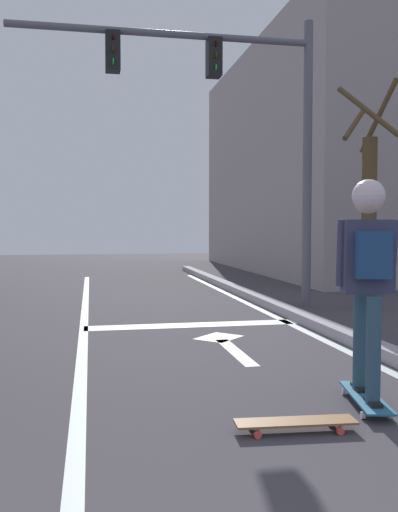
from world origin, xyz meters
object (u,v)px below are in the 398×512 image
object	(u,v)px
skater	(368,259)
skateboard	(366,398)
traffic_signal_mast	(230,101)
roadside_tree	(369,210)
spare_skateboard	(296,422)

from	to	relation	value
skater	skateboard	bearing A→B (deg)	77.82
skateboard	traffic_signal_mast	world-z (taller)	traffic_signal_mast
skateboard	roadside_tree	bearing A→B (deg)	62.04
skateboard	roadside_tree	world-z (taller)	roadside_tree
spare_skateboard	roadside_tree	distance (m)	6.53
skateboard	skater	xyz separation A→B (m)	(-0.00, -0.02, 1.11)
traffic_signal_mast	roadside_tree	bearing A→B (deg)	-11.37
roadside_tree	skateboard	bearing A→B (deg)	-117.96
skater	roadside_tree	xyz separation A→B (m)	(2.62, 4.94, 0.55)
traffic_signal_mast	skateboard	bearing A→B (deg)	-92.65
spare_skateboard	traffic_signal_mast	world-z (taller)	traffic_signal_mast
skateboard	roadside_tree	xyz separation A→B (m)	(2.61, 4.92, 1.65)
traffic_signal_mast	roadside_tree	distance (m)	3.06
spare_skateboard	skateboard	bearing A→B (deg)	29.44
skater	traffic_signal_mast	bearing A→B (deg)	87.32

